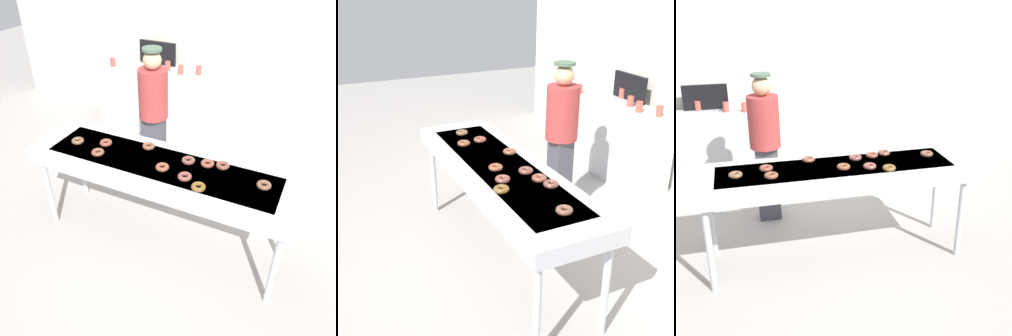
{
  "view_description": "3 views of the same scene",
  "coord_description": "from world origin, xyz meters",
  "views": [
    {
      "loc": [
        1.2,
        -2.35,
        2.74
      ],
      "look_at": [
        0.01,
        0.13,
        0.81
      ],
      "focal_mm": 38.2,
      "sensor_mm": 36.0,
      "label": 1
    },
    {
      "loc": [
        3.14,
        -1.43,
        2.44
      ],
      "look_at": [
        -0.07,
        0.08,
        0.88
      ],
      "focal_mm": 47.72,
      "sensor_mm": 36.0,
      "label": 2
    },
    {
      "loc": [
        -0.82,
        -3.57,
        2.44
      ],
      "look_at": [
        0.14,
        0.24,
        0.82
      ],
      "focal_mm": 46.7,
      "sensor_mm": 36.0,
      "label": 3
    }
  ],
  "objects": [
    {
      "name": "ground_plane",
      "position": [
        0.0,
        0.0,
        0.0
      ],
      "size": [
        16.0,
        16.0,
        0.0
      ],
      "primitive_type": "plane",
      "color": "#9E9993"
    },
    {
      "name": "back_wall",
      "position": [
        0.0,
        2.58,
        1.63
      ],
      "size": [
        8.0,
        0.12,
        3.25
      ],
      "primitive_type": "cube",
      "color": "silver",
      "rests_on": "ground"
    },
    {
      "name": "fryer_conveyor",
      "position": [
        0.0,
        0.0,
        0.87
      ],
      "size": [
        2.5,
        0.71,
        0.95
      ],
      "color": "#B7BABF",
      "rests_on": "ground"
    },
    {
      "name": "chocolate_donut_0",
      "position": [
        -0.22,
        0.19,
        0.97
      ],
      "size": [
        0.17,
        0.17,
        0.04
      ],
      "primitive_type": "torus",
      "rotation": [
        0.0,
        0.0,
        2.57
      ],
      "color": "brown",
      "rests_on": "fryer_conveyor"
    },
    {
      "name": "chocolate_donut_1",
      "position": [
        0.52,
        0.18,
        0.97
      ],
      "size": [
        0.17,
        0.17,
        0.04
      ],
      "primitive_type": "torus",
      "rotation": [
        0.0,
        0.0,
        0.92
      ],
      "color": "brown",
      "rests_on": "fryer_conveyor"
    },
    {
      "name": "chocolate_donut_2",
      "position": [
        0.44,
        -0.2,
        0.97
      ],
      "size": [
        0.15,
        0.15,
        0.04
      ],
      "primitive_type": "torus",
      "rotation": [
        0.0,
        0.0,
        0.25
      ],
      "color": "brown",
      "rests_on": "fryer_conveyor"
    },
    {
      "name": "chocolate_donut_3",
      "position": [
        0.29,
        -0.12,
        0.97
      ],
      "size": [
        0.16,
        0.16,
        0.04
      ],
      "primitive_type": "torus",
      "rotation": [
        0.0,
        0.0,
        2.69
      ],
      "color": "brown",
      "rests_on": "fryer_conveyor"
    },
    {
      "name": "chocolate_donut_4",
      "position": [
        -0.59,
        -0.11,
        0.97
      ],
      "size": [
        0.17,
        0.17,
        0.04
      ],
      "primitive_type": "torus",
      "rotation": [
        0.0,
        0.0,
        2.24
      ],
      "color": "brown",
      "rests_on": "fryer_conveyor"
    },
    {
      "name": "chocolate_donut_5",
      "position": [
        -0.62,
        0.06,
        0.97
      ],
      "size": [
        0.16,
        0.16,
        0.04
      ],
      "primitive_type": "torus",
      "rotation": [
        0.0,
        0.0,
        0.41
      ],
      "color": "brown",
      "rests_on": "fryer_conveyor"
    },
    {
      "name": "chocolate_donut_6",
      "position": [
        0.91,
        0.05,
        0.97
      ],
      "size": [
        0.16,
        0.16,
        0.04
      ],
      "primitive_type": "torus",
      "rotation": [
        0.0,
        0.0,
        1.95
      ],
      "color": "brown",
      "rests_on": "fryer_conveyor"
    },
    {
      "name": "chocolate_donut_7",
      "position": [
        0.39,
        0.15,
        0.97
      ],
      "size": [
        0.17,
        0.17,
        0.04
      ],
      "primitive_type": "torus",
      "rotation": [
        0.0,
        0.0,
        0.83
      ],
      "color": "brown",
      "rests_on": "fryer_conveyor"
    },
    {
      "name": "chocolate_donut_8",
      "position": [
        0.06,
        -0.07,
        0.97
      ],
      "size": [
        0.17,
        0.17,
        0.04
      ],
      "primitive_type": "torus",
      "rotation": [
        0.0,
        0.0,
        2.47
      ],
      "color": "brown",
      "rests_on": "fryer_conveyor"
    },
    {
      "name": "chocolate_donut_9",
      "position": [
        -0.89,
        -0.03,
        0.97
      ],
      "size": [
        0.17,
        0.17,
        0.04
      ],
      "primitive_type": "torus",
      "rotation": [
        0.0,
        0.0,
        0.57
      ],
      "color": "brown",
      "rests_on": "fryer_conveyor"
    },
    {
      "name": "chocolate_donut_10",
      "position": [
        0.22,
        0.12,
        0.97
      ],
      "size": [
        0.17,
        0.17,
        0.04
      ],
      "primitive_type": "torus",
      "rotation": [
        0.0,
        0.0,
        2.25
      ],
      "color": "brown",
      "rests_on": "fryer_conveyor"
    },
    {
      "name": "worker_baker",
      "position": [
        -0.56,
        0.94,
        0.93
      ],
      "size": [
        0.33,
        0.33,
        1.65
      ],
      "rotation": [
        0.0,
        0.0,
        2.98
      ],
      "color": "#3D3E47",
      "rests_on": "ground"
    },
    {
      "name": "prep_counter",
      "position": [
        -1.21,
        2.13,
        0.48
      ],
      "size": [
        1.64,
        0.5,
        0.96
      ],
      "primitive_type": "cube",
      "color": "#B7BABF",
      "rests_on": "ground"
    },
    {
      "name": "paper_cup_0",
      "position": [
        -1.32,
        2.31,
        1.02
      ],
      "size": [
        0.08,
        0.08,
        0.13
      ],
      "primitive_type": "cylinder",
      "color": "#CC4C3F",
      "rests_on": "prep_counter"
    },
    {
      "name": "paper_cup_1",
      "position": [
        -0.72,
        2.09,
        1.02
      ],
      "size": [
        0.08,
        0.08,
        0.13
      ],
      "primitive_type": "cylinder",
      "color": "#CC4C3F",
      "rests_on": "prep_counter"
    },
    {
      "name": "paper_cup_2",
      "position": [
        -0.49,
        2.18,
        1.02
      ],
      "size": [
        0.08,
        0.08,
        0.13
      ],
      "primitive_type": "cylinder",
      "color": "#CC4C3F",
      "rests_on": "prep_counter"
    },
    {
      "name": "paper_cup_4",
      "position": [
        -0.96,
        2.15,
        1.02
      ],
      "size": [
        0.08,
        0.08,
        0.13
      ],
      "primitive_type": "cylinder",
      "color": "#CC4C3F",
      "rests_on": "prep_counter"
    },
    {
      "name": "menu_display",
      "position": [
        -1.21,
        2.33,
        1.12
      ],
      "size": [
        0.57,
        0.04,
        0.33
      ],
      "primitive_type": "cube",
      "color": "black",
      "rests_on": "prep_counter"
    }
  ]
}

